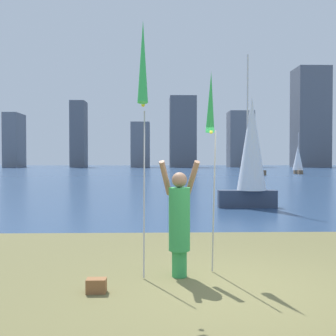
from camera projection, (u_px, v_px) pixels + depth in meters
name	position (u px, v px, depth m)	size (l,w,h in m)	color
ground	(165.00, 173.00, 56.95)	(120.00, 138.00, 0.12)	brown
person	(179.00, 220.00, 6.58)	(0.70, 0.52, 1.92)	green
kite_flag_left	(143.00, 67.00, 6.10)	(0.16, 0.93, 4.08)	#B2B2B7
kite_flag_right	(211.00, 107.00, 7.06)	(0.16, 0.79, 3.47)	#B2B2B7
bag	(96.00, 286.00, 5.80)	(0.28, 0.19, 0.21)	brown
sailboat_3	(298.00, 159.00, 52.92)	(1.45, 2.74, 5.49)	brown
sailboat_4	(251.00, 152.00, 16.03)	(2.34, 1.20, 6.12)	#333D51
sailboat_5	(255.00, 160.00, 48.26)	(3.22, 2.32, 4.70)	brown
skyline_tower_0	(14.00, 140.00, 96.74)	(3.33, 7.28, 12.95)	slate
skyline_tower_1	(79.00, 134.00, 96.16)	(3.47, 5.01, 15.79)	#565B66
skyline_tower_2	(141.00, 145.00, 96.82)	(4.41, 6.98, 10.72)	slate
skyline_tower_3	(183.00, 132.00, 96.87)	(6.27, 6.19, 16.95)	#565B66
skyline_tower_4	(240.00, 139.00, 99.15)	(5.97, 5.65, 13.70)	slate
skyline_tower_5	(310.00, 118.00, 97.35)	(7.70, 7.26, 23.99)	#565B66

